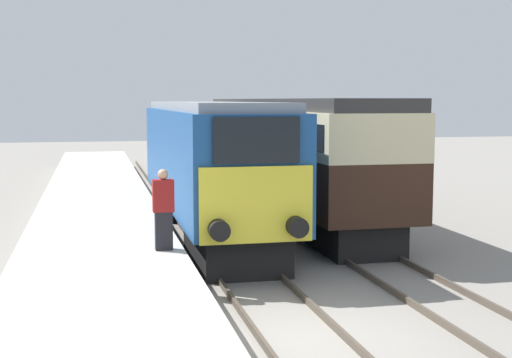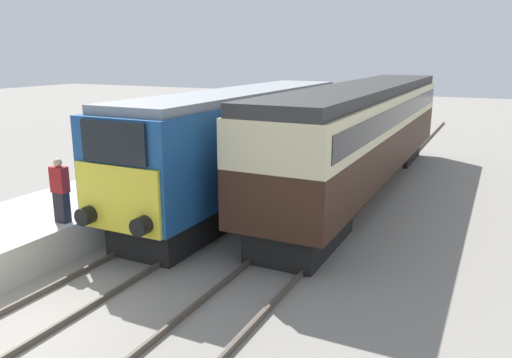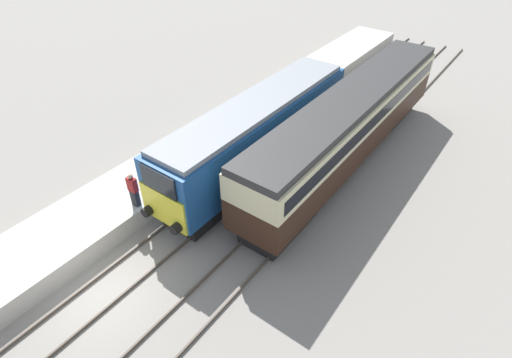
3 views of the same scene
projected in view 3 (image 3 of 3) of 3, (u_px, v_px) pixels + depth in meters
ground_plane at (105, 292)px, 15.21m from camera, size 120.00×120.00×0.00m
platform_left at (188, 156)px, 21.55m from camera, size 3.50×50.00×0.92m
rails_near_track at (195, 217)px, 18.34m from camera, size 1.51×60.00×0.14m
rails_far_track at (254, 251)px, 16.74m from camera, size 1.50×60.00×0.14m
locomotive at (258, 133)px, 20.08m from camera, size 2.70×13.36×4.00m
passenger_carriage at (350, 122)px, 20.49m from camera, size 2.75×17.25×4.10m
person_on_platform at (133, 190)px, 17.23m from camera, size 0.44×0.26×1.70m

